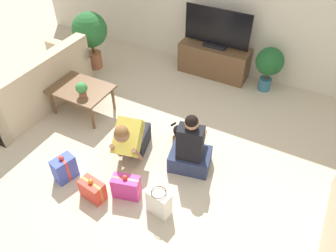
% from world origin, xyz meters
% --- Properties ---
extents(ground_plane, '(16.00, 16.00, 0.00)m').
position_xyz_m(ground_plane, '(0.00, 0.00, 0.00)').
color(ground_plane, beige).
extents(wall_back, '(8.40, 0.06, 2.60)m').
position_xyz_m(wall_back, '(0.00, 2.63, 1.30)').
color(wall_back, beige).
rests_on(wall_back, ground_plane).
extents(sofa_left, '(0.84, 1.99, 0.85)m').
position_xyz_m(sofa_left, '(-2.43, 0.18, 0.30)').
color(sofa_left, '#C6B293').
rests_on(sofa_left, ground_plane).
extents(coffee_table, '(0.89, 0.65, 0.44)m').
position_xyz_m(coffee_table, '(-1.61, 0.37, 0.39)').
color(coffee_table, brown).
rests_on(coffee_table, ground_plane).
extents(tv_console, '(1.24, 0.43, 0.55)m').
position_xyz_m(tv_console, '(-0.23, 2.34, 0.27)').
color(tv_console, brown).
rests_on(tv_console, ground_plane).
extents(tv, '(1.15, 0.20, 0.67)m').
position_xyz_m(tv, '(-0.23, 2.34, 0.85)').
color(tv, black).
rests_on(tv, tv_console).
extents(potted_plant_back_right, '(0.46, 0.46, 0.77)m').
position_xyz_m(potted_plant_back_right, '(0.74, 2.29, 0.51)').
color(potted_plant_back_right, '#336B84').
rests_on(potted_plant_back_right, ground_plane).
extents(potted_plant_corner_left, '(0.61, 0.61, 1.05)m').
position_xyz_m(potted_plant_corner_left, '(-2.28, 1.53, 0.69)').
color(potted_plant_corner_left, '#A36042').
rests_on(potted_plant_corner_left, ground_plane).
extents(person_kneeling, '(0.48, 0.80, 0.76)m').
position_xyz_m(person_kneeling, '(-0.41, -0.10, 0.33)').
color(person_kneeling, '#23232D').
rests_on(person_kneeling, ground_plane).
extents(person_sitting, '(0.59, 0.55, 0.90)m').
position_xyz_m(person_sitting, '(0.36, 0.09, 0.31)').
color(person_sitting, '#283351').
rests_on(person_sitting, ground_plane).
extents(dog, '(0.50, 0.31, 0.35)m').
position_xyz_m(dog, '(0.14, 0.38, 0.23)').
color(dog, black).
rests_on(dog, ground_plane).
extents(gift_box_a, '(0.24, 0.31, 0.39)m').
position_xyz_m(gift_box_a, '(-0.95, -0.81, 0.17)').
color(gift_box_a, '#3D51BC').
rests_on(gift_box_a, ground_plane).
extents(gift_box_b, '(0.36, 0.25, 0.36)m').
position_xyz_m(gift_box_b, '(-0.12, -0.68, 0.15)').
color(gift_box_b, '#CC3389').
rests_on(gift_box_b, ground_plane).
extents(gift_box_c, '(0.32, 0.21, 0.32)m').
position_xyz_m(gift_box_c, '(-0.46, -0.89, 0.13)').
color(gift_box_c, red).
rests_on(gift_box_c, ground_plane).
extents(gift_bag_a, '(0.29, 0.20, 0.36)m').
position_xyz_m(gift_bag_a, '(0.34, -0.70, 0.17)').
color(gift_bag_a, white).
rests_on(gift_bag_a, ground_plane).
extents(tabletop_plant, '(0.17, 0.17, 0.22)m').
position_xyz_m(tabletop_plant, '(-1.45, 0.24, 0.56)').
color(tabletop_plant, '#A36042').
rests_on(tabletop_plant, coffee_table).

